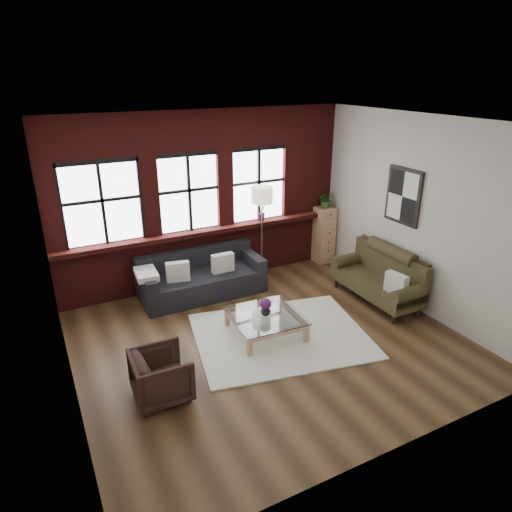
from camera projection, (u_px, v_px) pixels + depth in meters
name	position (u px, v px, depth m)	size (l,w,h in m)	color
floor	(268.00, 340.00, 6.92)	(5.50, 5.50, 0.00)	#3F2917
ceiling	(271.00, 122.00, 5.70)	(5.50, 5.50, 0.00)	white
wall_back	(204.00, 199.00, 8.37)	(5.50, 5.50, 0.00)	beige
wall_front	(398.00, 325.00, 4.25)	(5.50, 5.50, 0.00)	beige
wall_left	(56.00, 281.00, 5.14)	(5.00, 5.00, 0.00)	beige
wall_right	(416.00, 215.00, 7.47)	(5.00, 5.00, 0.00)	beige
brick_backwall	(205.00, 200.00, 8.32)	(5.50, 0.12, 3.20)	#561614
sill_ledge	(208.00, 231.00, 8.46)	(5.50, 0.30, 0.08)	#561614
window_left	(102.00, 205.00, 7.51)	(1.38, 0.10, 1.50)	black
window_mid	(189.00, 194.00, 8.14)	(1.38, 0.10, 1.50)	black
window_right	(258.00, 186.00, 8.74)	(1.38, 0.10, 1.50)	black
wall_poster	(403.00, 196.00, 7.61)	(0.05, 0.74, 0.94)	black
shag_rug	(281.00, 335.00, 7.02)	(2.57, 2.02, 0.03)	silver
dark_sofa	(202.00, 274.00, 8.19)	(2.21, 0.89, 0.80)	black
pillow_a	(178.00, 272.00, 7.84)	(0.40, 0.14, 0.34)	silver
pillow_b	(223.00, 263.00, 8.19)	(0.40, 0.14, 0.34)	silver
vintage_settee	(377.00, 276.00, 7.93)	(0.79, 1.78, 0.95)	#352F18
pillow_settee	(396.00, 284.00, 7.41)	(0.14, 0.38, 0.34)	silver
armchair	(161.00, 375.00, 5.62)	(0.67, 0.69, 0.63)	black
coffee_table	(265.00, 325.00, 7.02)	(1.04, 1.04, 0.35)	tan
vase	(266.00, 310.00, 6.92)	(0.15, 0.15, 0.16)	#B2B2B2
flowers	(266.00, 304.00, 6.88)	(0.18, 0.18, 0.18)	#62215D
drawer_chest	(324.00, 235.00, 9.58)	(0.37, 0.37, 1.19)	tan
potted_plant_top	(326.00, 199.00, 9.29)	(0.32, 0.28, 0.36)	#2D5923
floor_lamp	(262.00, 230.00, 8.69)	(0.40, 0.40, 1.96)	#A5A5A8
sill_plant	(262.00, 212.00, 8.82)	(0.19, 0.15, 0.35)	#62215D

